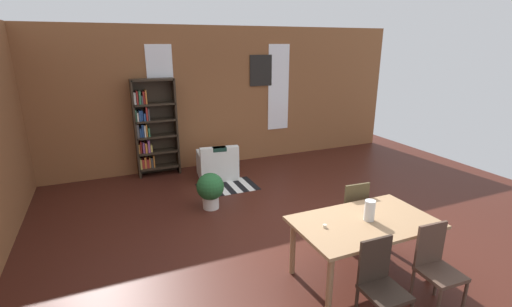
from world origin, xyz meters
The scene contains 15 objects.
ground_plane centered at (0.00, 0.00, 0.00)m, with size 10.49×10.49×0.00m, color #3F1A12.
back_wall_brick centered at (0.00, 3.78, 1.59)m, with size 9.07×0.12×3.17m, color brown.
window_pane_0 centered at (-1.41, 3.71, 1.74)m, with size 0.55×0.02×2.06m, color white.
window_pane_1 centered at (1.41, 3.71, 1.74)m, with size 0.55×0.02×2.06m, color white.
dining_table centered at (0.10, -1.23, 0.68)m, with size 1.69×1.00×0.77m.
vase_on_table centered at (0.16, -1.23, 0.89)m, with size 0.12×0.12×0.25m, color silver.
tealight_candle_0 centered at (-0.43, -1.17, 0.78)m, with size 0.04×0.04×0.04m, color silver.
dining_chair_near_left centered at (-0.28, -1.95, 0.51)m, with size 0.41×0.41×0.95m.
dining_chair_near_right centered at (0.48, -1.95, 0.51)m, with size 0.42×0.42×0.95m.
dining_chair_far_right centered at (0.47, -0.50, 0.51)m, with size 0.43×0.43×0.95m.
bookshelf_tall centered at (-1.69, 3.52, 1.05)m, with size 0.89×0.32×2.09m.
armchair_white centered at (-0.48, 2.82, 0.28)m, with size 0.89×0.89×0.75m.
potted_plant_by_shelf centered at (-1.05, 1.39, 0.37)m, with size 0.48×0.48×0.65m.
striped_rug centered at (-0.47, 2.19, 0.00)m, with size 1.16×0.79×0.01m.
framed_picture centered at (0.93, 3.70, 2.17)m, with size 0.56×0.03×0.72m, color black.
Camera 1 is at (-2.61, -4.24, 2.79)m, focal length 25.14 mm.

